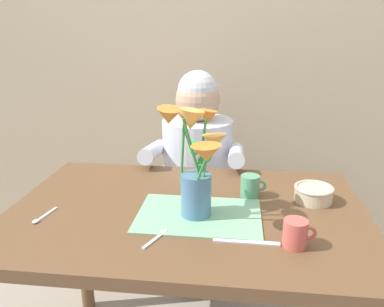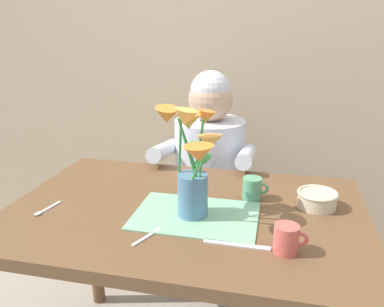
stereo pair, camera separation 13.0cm
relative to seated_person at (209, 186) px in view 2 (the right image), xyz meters
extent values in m
cube|color=tan|center=(0.03, 0.43, 0.69)|extent=(4.00, 0.10, 2.50)
cube|color=brown|center=(0.03, -0.62, 0.16)|extent=(1.20, 0.80, 0.04)
cylinder|color=brown|center=(-0.51, -0.28, -0.21)|extent=(0.06, 0.06, 0.70)
cylinder|color=brown|center=(0.57, -0.28, -0.21)|extent=(0.06, 0.06, 0.70)
cylinder|color=#4C4C56|center=(0.00, 0.00, -0.36)|extent=(0.30, 0.30, 0.40)
cylinder|color=silver|center=(0.00, 0.00, 0.09)|extent=(0.34, 0.34, 0.50)
sphere|color=tan|center=(0.00, 0.00, 0.44)|extent=(0.21, 0.21, 0.21)
sphere|color=silver|center=(0.00, 0.00, 0.48)|extent=(0.19, 0.19, 0.19)
cylinder|color=silver|center=(-0.19, -0.14, 0.22)|extent=(0.07, 0.33, 0.12)
cylinder|color=silver|center=(0.19, -0.14, 0.22)|extent=(0.07, 0.33, 0.12)
cube|color=#7AB289|center=(0.08, -0.67, 0.18)|extent=(0.40, 0.28, 0.00)
cylinder|color=teal|center=(0.07, -0.67, 0.25)|extent=(0.10, 0.10, 0.14)
cylinder|color=#388E42|center=(0.09, -0.67, 0.36)|extent=(0.02, 0.06, 0.15)
cone|color=#EFA84C|center=(0.12, -0.68, 0.44)|extent=(0.10, 0.11, 0.05)
sphere|color=#E5D14C|center=(0.12, -0.68, 0.44)|extent=(0.02, 0.02, 0.02)
cylinder|color=#388E42|center=(0.08, -0.64, 0.39)|extent=(0.03, 0.02, 0.22)
cone|color=orange|center=(0.09, -0.62, 0.50)|extent=(0.08, 0.08, 0.05)
sphere|color=#E5D14C|center=(0.09, -0.62, 0.50)|extent=(0.02, 0.02, 0.02)
cylinder|color=#388E42|center=(0.05, -0.64, 0.38)|extent=(0.07, 0.03, 0.19)
cone|color=#EFA84C|center=(0.04, -0.62, 0.48)|extent=(0.08, 0.08, 0.05)
sphere|color=#E5D14C|center=(0.04, -0.62, 0.48)|extent=(0.02, 0.02, 0.02)
cylinder|color=#388E42|center=(0.02, -0.65, 0.39)|extent=(0.02, 0.02, 0.22)
cone|color=orange|center=(-0.02, -0.64, 0.50)|extent=(0.11, 0.11, 0.06)
sphere|color=#E5D14C|center=(-0.02, -0.64, 0.51)|extent=(0.02, 0.02, 0.02)
cylinder|color=#388E42|center=(0.06, -0.69, 0.40)|extent=(0.06, 0.04, 0.23)
cone|color=#EFA84C|center=(0.05, -0.71, 0.51)|extent=(0.10, 0.09, 0.06)
sphere|color=#E5D14C|center=(0.05, -0.71, 0.52)|extent=(0.02, 0.02, 0.02)
cylinder|color=#388E42|center=(0.09, -0.71, 0.35)|extent=(0.06, 0.02, 0.14)
cone|color=orange|center=(0.10, -0.76, 0.42)|extent=(0.11, 0.11, 0.05)
sphere|color=#E5D14C|center=(0.10, -0.76, 0.43)|extent=(0.02, 0.02, 0.02)
ellipsoid|color=#388E42|center=(0.09, -0.61, 0.35)|extent=(0.07, 0.10, 0.03)
ellipsoid|color=#388E42|center=(0.05, -0.61, 0.39)|extent=(0.06, 0.09, 0.04)
cylinder|color=beige|center=(0.46, -0.51, 0.20)|extent=(0.13, 0.13, 0.05)
torus|color=beige|center=(0.46, -0.51, 0.23)|extent=(0.14, 0.14, 0.01)
cube|color=silver|center=(0.23, -0.81, 0.18)|extent=(0.19, 0.02, 0.00)
cylinder|color=#CC564C|center=(0.36, -0.81, 0.22)|extent=(0.07, 0.07, 0.08)
torus|color=#CC564C|center=(0.40, -0.81, 0.22)|extent=(0.04, 0.01, 0.04)
cylinder|color=#569970|center=(0.24, -0.49, 0.22)|extent=(0.07, 0.07, 0.08)
torus|color=#569970|center=(0.28, -0.49, 0.22)|extent=(0.04, 0.01, 0.04)
cube|color=silver|center=(-0.04, -0.83, 0.18)|extent=(0.05, 0.10, 0.00)
ellipsoid|color=silver|center=(-0.02, -0.78, 0.18)|extent=(0.03, 0.03, 0.01)
cube|color=silver|center=(-0.42, -0.72, 0.18)|extent=(0.03, 0.10, 0.00)
ellipsoid|color=silver|center=(-0.43, -0.77, 0.18)|extent=(0.02, 0.03, 0.01)
camera|label=1|loc=(0.19, -1.79, 0.76)|focal=36.19mm
camera|label=2|loc=(0.31, -1.77, 0.76)|focal=36.19mm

